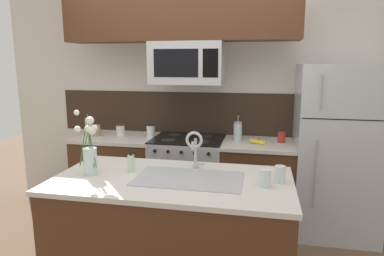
{
  "coord_description": "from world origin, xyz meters",
  "views": [
    {
      "loc": [
        0.77,
        -2.62,
        1.73
      ],
      "look_at": [
        0.17,
        0.27,
        1.16
      ],
      "focal_mm": 32.0,
      "sensor_mm": 36.0,
      "label": 1
    }
  ],
  "objects_px": {
    "refrigerator": "(336,151)",
    "banana_bunch": "(258,142)",
    "storage_jar_short": "(120,130)",
    "dish_soap_bottle": "(131,163)",
    "storage_jar_medium": "(97,129)",
    "storage_jar_squat": "(151,131)",
    "storage_jar_tall": "(90,126)",
    "microwave": "(188,63)",
    "french_press": "(238,131)",
    "flower_vase": "(90,154)",
    "stove_range": "(188,179)",
    "spare_glass": "(280,174)",
    "sink_faucet": "(195,145)",
    "coffee_tin": "(282,137)",
    "drinking_glass": "(265,178)"
  },
  "relations": [
    {
      "from": "refrigerator",
      "to": "banana_bunch",
      "type": "bearing_deg",
      "value": -174.06
    },
    {
      "from": "storage_jar_short",
      "to": "dish_soap_bottle",
      "type": "distance_m",
      "value": 1.35
    },
    {
      "from": "storage_jar_medium",
      "to": "storage_jar_squat",
      "type": "distance_m",
      "value": 0.62
    },
    {
      "from": "storage_jar_tall",
      "to": "dish_soap_bottle",
      "type": "bearing_deg",
      "value": -50.74
    },
    {
      "from": "microwave",
      "to": "french_press",
      "type": "xyz_separation_m",
      "value": [
        0.53,
        0.08,
        -0.71
      ]
    },
    {
      "from": "storage_jar_medium",
      "to": "flower_vase",
      "type": "xyz_separation_m",
      "value": [
        0.59,
        -1.26,
        0.08
      ]
    },
    {
      "from": "stove_range",
      "to": "dish_soap_bottle",
      "type": "xyz_separation_m",
      "value": [
        -0.18,
        -1.18,
        0.52
      ]
    },
    {
      "from": "stove_range",
      "to": "banana_bunch",
      "type": "height_order",
      "value": "banana_bunch"
    },
    {
      "from": "banana_bunch",
      "to": "flower_vase",
      "type": "height_order",
      "value": "flower_vase"
    },
    {
      "from": "stove_range",
      "to": "microwave",
      "type": "height_order",
      "value": "microwave"
    },
    {
      "from": "dish_soap_bottle",
      "to": "storage_jar_tall",
      "type": "bearing_deg",
      "value": 129.26
    },
    {
      "from": "storage_jar_tall",
      "to": "spare_glass",
      "type": "distance_m",
      "value": 2.39
    },
    {
      "from": "banana_bunch",
      "to": "sink_faucet",
      "type": "relative_size",
      "value": 0.62
    },
    {
      "from": "stove_range",
      "to": "storage_jar_short",
      "type": "height_order",
      "value": "storage_jar_short"
    },
    {
      "from": "storage_jar_squat",
      "to": "sink_faucet",
      "type": "height_order",
      "value": "sink_faucet"
    },
    {
      "from": "spare_glass",
      "to": "sink_faucet",
      "type": "bearing_deg",
      "value": 166.45
    },
    {
      "from": "refrigerator",
      "to": "storage_jar_tall",
      "type": "distance_m",
      "value": 2.68
    },
    {
      "from": "microwave",
      "to": "coffee_tin",
      "type": "distance_m",
      "value": 1.24
    },
    {
      "from": "microwave",
      "to": "drinking_glass",
      "type": "bearing_deg",
      "value": -57.68
    },
    {
      "from": "banana_bunch",
      "to": "dish_soap_bottle",
      "type": "height_order",
      "value": "dish_soap_bottle"
    },
    {
      "from": "storage_jar_medium",
      "to": "drinking_glass",
      "type": "distance_m",
      "value": 2.24
    },
    {
      "from": "microwave",
      "to": "dish_soap_bottle",
      "type": "bearing_deg",
      "value": -99.1
    },
    {
      "from": "refrigerator",
      "to": "storage_jar_tall",
      "type": "height_order",
      "value": "refrigerator"
    },
    {
      "from": "microwave",
      "to": "stove_range",
      "type": "bearing_deg",
      "value": 90.16
    },
    {
      "from": "drinking_glass",
      "to": "spare_glass",
      "type": "distance_m",
      "value": 0.15
    },
    {
      "from": "banana_bunch",
      "to": "spare_glass",
      "type": "bearing_deg",
      "value": -81.69
    },
    {
      "from": "microwave",
      "to": "flower_vase",
      "type": "distance_m",
      "value": 1.5
    },
    {
      "from": "dish_soap_bottle",
      "to": "spare_glass",
      "type": "height_order",
      "value": "dish_soap_bottle"
    },
    {
      "from": "storage_jar_short",
      "to": "coffee_tin",
      "type": "bearing_deg",
      "value": 0.62
    },
    {
      "from": "storage_jar_tall",
      "to": "storage_jar_medium",
      "type": "bearing_deg",
      "value": -23.84
    },
    {
      "from": "coffee_tin",
      "to": "drinking_glass",
      "type": "relative_size",
      "value": 0.92
    },
    {
      "from": "french_press",
      "to": "flower_vase",
      "type": "bearing_deg",
      "value": -125.91
    },
    {
      "from": "storage_jar_medium",
      "to": "storage_jar_squat",
      "type": "xyz_separation_m",
      "value": [
        0.62,
        0.05,
        -0.0
      ]
    },
    {
      "from": "storage_jar_medium",
      "to": "coffee_tin",
      "type": "xyz_separation_m",
      "value": [
        2.03,
        0.08,
        -0.02
      ]
    },
    {
      "from": "french_press",
      "to": "coffee_tin",
      "type": "bearing_deg",
      "value": -1.27
    },
    {
      "from": "refrigerator",
      "to": "banana_bunch",
      "type": "relative_size",
      "value": 8.96
    },
    {
      "from": "microwave",
      "to": "drinking_glass",
      "type": "relative_size",
      "value": 6.23
    },
    {
      "from": "storage_jar_tall",
      "to": "coffee_tin",
      "type": "xyz_separation_m",
      "value": [
        2.14,
        0.03,
        -0.04
      ]
    },
    {
      "from": "drinking_glass",
      "to": "banana_bunch",
      "type": "bearing_deg",
      "value": 92.87
    },
    {
      "from": "dish_soap_bottle",
      "to": "spare_glass",
      "type": "bearing_deg",
      "value": -0.45
    },
    {
      "from": "storage_jar_short",
      "to": "french_press",
      "type": "xyz_separation_m",
      "value": [
        1.32,
        0.03,
        0.03
      ]
    },
    {
      "from": "refrigerator",
      "to": "dish_soap_bottle",
      "type": "height_order",
      "value": "refrigerator"
    },
    {
      "from": "refrigerator",
      "to": "coffee_tin",
      "type": "distance_m",
      "value": 0.54
    },
    {
      "from": "stove_range",
      "to": "storage_jar_tall",
      "type": "relative_size",
      "value": 4.81
    },
    {
      "from": "french_press",
      "to": "spare_glass",
      "type": "xyz_separation_m",
      "value": [
        0.38,
        -1.24,
        -0.04
      ]
    },
    {
      "from": "stove_range",
      "to": "storage_jar_short",
      "type": "xyz_separation_m",
      "value": [
        -0.79,
        0.03,
        0.51
      ]
    },
    {
      "from": "storage_jar_squat",
      "to": "coffee_tin",
      "type": "bearing_deg",
      "value": 1.07
    },
    {
      "from": "storage_jar_tall",
      "to": "storage_jar_medium",
      "type": "xyz_separation_m",
      "value": [
        0.11,
        -0.05,
        -0.02
      ]
    },
    {
      "from": "coffee_tin",
      "to": "stove_range",
      "type": "bearing_deg",
      "value": -177.07
    },
    {
      "from": "refrigerator",
      "to": "drinking_glass",
      "type": "bearing_deg",
      "value": -118.33
    }
  ]
}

